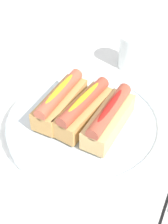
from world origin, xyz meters
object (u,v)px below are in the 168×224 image
Objects in this scene: serving_bowl at (84,124)px; hotdog_back at (84,109)px; hotdog_front at (109,118)px; hotdog_side at (60,101)px; water_glass at (132,53)px.

serving_bowl is 0.04m from hotdog_back.
hotdog_back reaches higher than serving_bowl.
serving_bowl is 2.10× the size of hotdog_front.
hotdog_back is at bearing -84.90° from hotdog_side.
hotdog_front is 0.06m from hotdog_back.
hotdog_front and hotdog_side have the same top height.
hotdog_side is (-0.00, 0.05, 0.00)m from hotdog_back.
hotdog_front is (0.00, -0.05, 0.04)m from serving_bowl.
hotdog_front and hotdog_back have the same top height.
hotdog_back is 0.05m from hotdog_side.
water_glass is at bearing 5.17° from hotdog_back.
hotdog_back is at bearing 95.10° from hotdog_front.
water_glass is (0.26, 0.08, -0.02)m from hotdog_front.
water_glass is (0.27, 0.02, -0.02)m from hotdog_back.
hotdog_front is at bearing -84.90° from serving_bowl.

